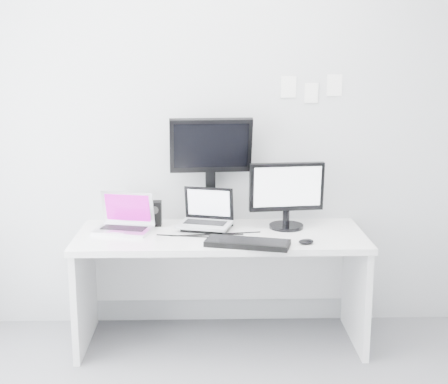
# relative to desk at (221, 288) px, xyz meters

# --- Properties ---
(back_wall) EXTENTS (3.60, 0.00, 3.60)m
(back_wall) POSITION_rel_desk_xyz_m (0.00, 0.35, 0.99)
(back_wall) COLOR #B5B7BA
(back_wall) RESTS_ON ground
(desk) EXTENTS (1.80, 0.70, 0.73)m
(desk) POSITION_rel_desk_xyz_m (0.00, 0.00, 0.00)
(desk) COLOR white
(desk) RESTS_ON ground
(macbook) EXTENTS (0.39, 0.33, 0.26)m
(macbook) POSITION_rel_desk_xyz_m (-0.62, 0.05, 0.49)
(macbook) COLOR silver
(macbook) RESTS_ON desk
(speaker) EXTENTS (0.09, 0.09, 0.16)m
(speaker) POSITION_rel_desk_xyz_m (-0.42, 0.20, 0.45)
(speaker) COLOR black
(speaker) RESTS_ON desk
(dell_laptop) EXTENTS (0.38, 0.33, 0.27)m
(dell_laptop) POSITION_rel_desk_xyz_m (-0.10, 0.08, 0.50)
(dell_laptop) COLOR #B2B4BA
(dell_laptop) RESTS_ON desk
(rear_monitor) EXTENTS (0.54, 0.23, 0.72)m
(rear_monitor) POSITION_rel_desk_xyz_m (-0.06, 0.25, 0.73)
(rear_monitor) COLOR black
(rear_monitor) RESTS_ON desk
(samsung_monitor) EXTENTS (0.51, 0.28, 0.44)m
(samsung_monitor) POSITION_rel_desk_xyz_m (0.43, 0.12, 0.59)
(samsung_monitor) COLOR black
(samsung_monitor) RESTS_ON desk
(keyboard) EXTENTS (0.52, 0.29, 0.03)m
(keyboard) POSITION_rel_desk_xyz_m (0.15, -0.26, 0.38)
(keyboard) COLOR black
(keyboard) RESTS_ON desk
(mouse) EXTENTS (0.11, 0.09, 0.03)m
(mouse) POSITION_rel_desk_xyz_m (0.50, -0.24, 0.38)
(mouse) COLOR black
(mouse) RESTS_ON desk
(wall_note_0) EXTENTS (0.10, 0.00, 0.14)m
(wall_note_0) POSITION_rel_desk_xyz_m (0.45, 0.34, 1.26)
(wall_note_0) COLOR white
(wall_note_0) RESTS_ON back_wall
(wall_note_1) EXTENTS (0.09, 0.00, 0.13)m
(wall_note_1) POSITION_rel_desk_xyz_m (0.60, 0.34, 1.22)
(wall_note_1) COLOR white
(wall_note_1) RESTS_ON back_wall
(wall_note_2) EXTENTS (0.10, 0.00, 0.14)m
(wall_note_2) POSITION_rel_desk_xyz_m (0.75, 0.34, 1.26)
(wall_note_2) COLOR white
(wall_note_2) RESTS_ON back_wall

